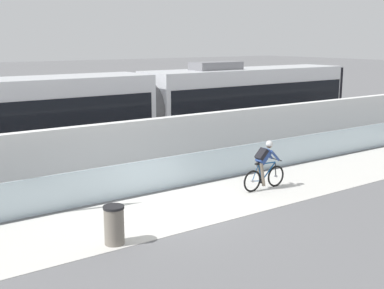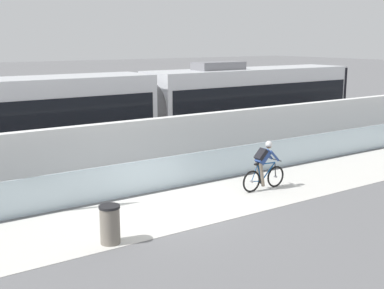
# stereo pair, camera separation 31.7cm
# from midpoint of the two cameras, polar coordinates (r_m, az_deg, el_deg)

# --- Properties ---
(ground_plane) EXTENTS (200.00, 200.00, 0.00)m
(ground_plane) POSITION_cam_midpoint_polar(r_m,az_deg,el_deg) (14.70, -1.82, -7.40)
(ground_plane) COLOR slate
(bike_path_deck) EXTENTS (32.00, 3.20, 0.01)m
(bike_path_deck) POSITION_cam_midpoint_polar(r_m,az_deg,el_deg) (14.70, -1.82, -7.38)
(bike_path_deck) COLOR silver
(bike_path_deck) RESTS_ON ground
(glass_parapet) EXTENTS (32.00, 0.05, 1.08)m
(glass_parapet) POSITION_cam_midpoint_polar(r_m,az_deg,el_deg) (16.06, -5.40, -3.76)
(glass_parapet) COLOR silver
(glass_parapet) RESTS_ON ground
(concrete_barrier_wall) EXTENTS (32.00, 0.36, 2.06)m
(concrete_barrier_wall) POSITION_cam_midpoint_polar(r_m,az_deg,el_deg) (17.49, -8.31, -0.88)
(concrete_barrier_wall) COLOR white
(concrete_barrier_wall) RESTS_ON ground
(tram_rail_near) EXTENTS (32.00, 0.08, 0.01)m
(tram_rail_near) POSITION_cam_midpoint_polar(r_m,az_deg,el_deg) (19.93, -11.38, -2.46)
(tram_rail_near) COLOR #595654
(tram_rail_near) RESTS_ON ground
(tram_rail_far) EXTENTS (32.00, 0.08, 0.01)m
(tram_rail_far) POSITION_cam_midpoint_polar(r_m,az_deg,el_deg) (21.23, -12.91, -1.65)
(tram_rail_far) COLOR #595654
(tram_rail_far) RESTS_ON ground
(tram) EXTENTS (22.56, 2.54, 3.81)m
(tram) POSITION_cam_midpoint_polar(r_m,az_deg,el_deg) (21.57, -4.64, 3.93)
(tram) COLOR silver
(tram) RESTS_ON ground
(cyclist_on_bike) EXTENTS (1.77, 0.58, 1.61)m
(cyclist_on_bike) POSITION_cam_midpoint_polar(r_m,az_deg,el_deg) (16.59, 8.66, -2.41)
(cyclist_on_bike) COLOR black
(cyclist_on_bike) RESTS_ON ground
(trash_bin) EXTENTS (0.51, 0.51, 0.96)m
(trash_bin) POSITION_cam_midpoint_polar(r_m,az_deg,el_deg) (12.37, -8.50, -8.92)
(trash_bin) COLOR slate
(trash_bin) RESTS_ON ground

